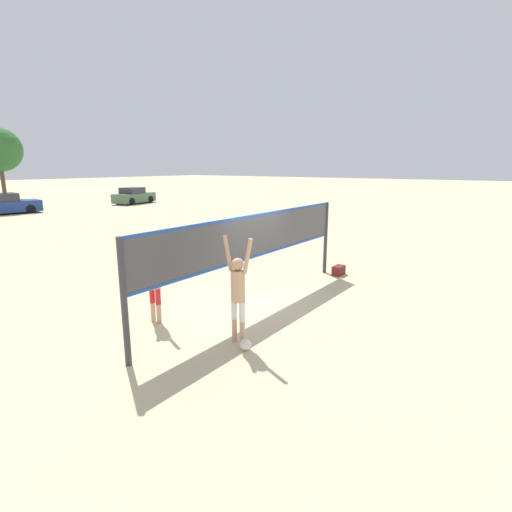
% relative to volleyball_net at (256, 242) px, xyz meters
% --- Properties ---
extents(ground_plane, '(200.00, 200.00, 0.00)m').
position_rel_volleyball_net_xyz_m(ground_plane, '(0.00, 0.00, -1.65)').
color(ground_plane, beige).
extents(volleyball_net, '(7.93, 0.12, 2.34)m').
position_rel_volleyball_net_xyz_m(volleyball_net, '(0.00, 0.00, 0.00)').
color(volleyball_net, '#38383D').
rests_on(volleyball_net, ground_plane).
extents(player_spiker, '(0.28, 0.71, 2.18)m').
position_rel_volleyball_net_xyz_m(player_spiker, '(-2.04, -1.03, -0.50)').
color(player_spiker, tan).
rests_on(player_spiker, ground_plane).
extents(player_blocker, '(0.28, 0.68, 1.96)m').
position_rel_volleyball_net_xyz_m(player_blocker, '(-2.26, 1.18, -0.63)').
color(player_blocker, tan).
rests_on(player_blocker, ground_plane).
extents(volleyball, '(0.23, 0.23, 0.23)m').
position_rel_volleyball_net_xyz_m(volleyball, '(-2.22, -1.34, -1.53)').
color(volleyball, silver).
rests_on(volleyball, ground_plane).
extents(gear_bag, '(0.49, 0.28, 0.30)m').
position_rel_volleyball_net_xyz_m(gear_bag, '(3.91, -0.51, -1.50)').
color(gear_bag, maroon).
rests_on(gear_bag, ground_plane).
extents(parked_car_mid, '(4.77, 2.48, 1.52)m').
position_rel_volleyball_net_xyz_m(parked_car_mid, '(5.10, 26.44, -0.97)').
color(parked_car_mid, navy).
rests_on(parked_car_mid, ground_plane).
extents(parked_car_far, '(4.36, 2.45, 1.50)m').
position_rel_volleyball_net_xyz_m(parked_car_far, '(15.85, 25.51, -0.97)').
color(parked_car_far, '#4C6B4C').
rests_on(parked_car_far, ground_plane).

